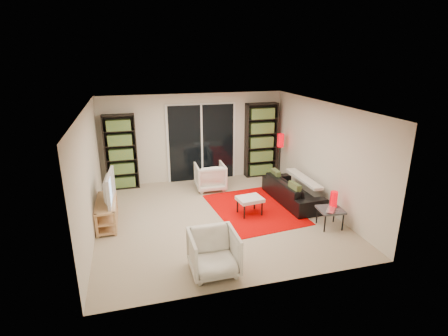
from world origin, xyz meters
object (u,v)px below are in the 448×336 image
(armchair_back, at_px, (210,177))
(ottoman, at_px, (250,200))
(tv_stand, at_px, (107,212))
(bookshelf_right, at_px, (261,140))
(side_table, at_px, (330,211))
(floor_lamp, at_px, (280,145))
(sofa, at_px, (293,191))
(armchair_front, at_px, (214,253))
(bookshelf_left, at_px, (121,152))

(armchair_back, bearing_deg, ottoman, 107.82)
(ottoman, bearing_deg, tv_stand, 173.09)
(bookshelf_right, height_order, side_table, bookshelf_right)
(bookshelf_right, height_order, tv_stand, bookshelf_right)
(floor_lamp, bearing_deg, tv_stand, -161.60)
(sofa, height_order, armchair_back, armchair_back)
(armchair_front, bearing_deg, side_table, 18.24)
(bookshelf_left, height_order, bookshelf_right, bookshelf_right)
(floor_lamp, bearing_deg, armchair_front, -126.67)
(tv_stand, distance_m, armchair_front, 2.85)
(armchair_front, bearing_deg, floor_lamp, 52.93)
(side_table, distance_m, floor_lamp, 2.94)
(bookshelf_left, relative_size, ottoman, 3.33)
(bookshelf_left, height_order, side_table, bookshelf_left)
(ottoman, bearing_deg, bookshelf_right, 64.22)
(sofa, relative_size, ottoman, 3.23)
(sofa, xyz_separation_m, side_table, (0.16, -1.39, 0.08))
(bookshelf_left, bearing_deg, floor_lamp, -7.33)
(bookshelf_right, xyz_separation_m, side_table, (0.22, -3.41, -0.69))
(ottoman, height_order, floor_lamp, floor_lamp)
(sofa, height_order, side_table, sofa)
(armchair_front, relative_size, side_table, 1.48)
(armchair_back, height_order, floor_lamp, floor_lamp)
(tv_stand, distance_m, sofa, 4.24)
(bookshelf_right, relative_size, floor_lamp, 1.58)
(sofa, height_order, floor_lamp, floor_lamp)
(armchair_front, bearing_deg, tv_stand, 127.23)
(floor_lamp, bearing_deg, bookshelf_left, 172.67)
(armchair_back, bearing_deg, bookshelf_right, -155.30)
(floor_lamp, bearing_deg, sofa, -101.65)
(armchair_back, relative_size, armchair_front, 0.98)
(armchair_back, bearing_deg, armchair_front, 79.46)
(tv_stand, distance_m, floor_lamp, 4.84)
(sofa, bearing_deg, tv_stand, 87.10)
(bookshelf_left, distance_m, side_table, 5.34)
(bookshelf_left, distance_m, sofa, 4.45)
(bookshelf_left, distance_m, armchair_front, 4.57)
(bookshelf_right, distance_m, ottoman, 2.78)
(sofa, relative_size, floor_lamp, 1.42)
(bookshelf_left, relative_size, bookshelf_right, 0.93)
(tv_stand, bearing_deg, sofa, 0.41)
(ottoman, bearing_deg, armchair_back, 106.09)
(bookshelf_right, bearing_deg, floor_lamp, -56.42)
(armchair_front, relative_size, ottoman, 1.33)
(sofa, relative_size, side_table, 3.60)
(bookshelf_left, xyz_separation_m, sofa, (3.90, -2.02, -0.70))
(bookshelf_left, bearing_deg, bookshelf_right, -0.00)
(bookshelf_right, bearing_deg, sofa, -88.47)
(bookshelf_left, height_order, sofa, bookshelf_left)
(tv_stand, xyz_separation_m, armchair_front, (1.74, -2.26, 0.09))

